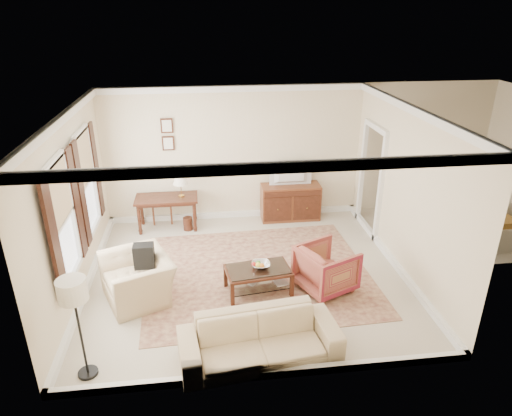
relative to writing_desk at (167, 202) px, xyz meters
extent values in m
cube|color=beige|center=(1.46, -2.08, -0.59)|extent=(5.50, 5.00, 0.01)
cube|color=white|center=(1.46, -2.08, 2.31)|extent=(5.50, 5.00, 0.01)
cube|color=beige|center=(1.46, 0.42, 0.86)|extent=(5.50, 0.01, 2.90)
cube|color=beige|center=(1.46, -4.58, 0.86)|extent=(5.50, 0.01, 2.90)
cube|color=beige|center=(-1.29, -2.08, 0.86)|extent=(0.01, 5.00, 2.90)
cube|color=beige|center=(4.21, -2.08, 0.86)|extent=(0.01, 5.00, 2.90)
cube|color=beige|center=(5.71, -0.93, -0.59)|extent=(3.00, 2.70, 0.01)
cube|color=#591D20|center=(1.66, -2.06, -0.59)|extent=(4.03, 3.49, 0.01)
cube|color=#492215|center=(0.00, 0.00, 0.09)|extent=(1.29, 0.65, 0.05)
cylinder|color=#492215|center=(-0.57, -0.24, -0.26)|extent=(0.07, 0.07, 0.66)
cylinder|color=#492215|center=(0.57, -0.24, -0.26)|extent=(0.07, 0.07, 0.66)
cylinder|color=#492215|center=(-0.57, 0.24, -0.26)|extent=(0.07, 0.07, 0.66)
cylinder|color=#492215|center=(0.57, 0.24, -0.26)|extent=(0.07, 0.07, 0.66)
cube|color=brown|center=(2.67, 0.15, -0.20)|extent=(1.28, 0.49, 0.79)
imported|color=black|center=(2.67, 0.13, 0.63)|extent=(0.87, 0.50, 0.11)
cube|color=#492215|center=(1.59, -2.61, -0.19)|extent=(1.12, 0.74, 0.04)
cube|color=silver|center=(1.59, -2.61, -0.16)|extent=(1.05, 0.68, 0.01)
cube|color=silver|center=(1.59, -2.61, -0.45)|extent=(1.03, 0.65, 0.02)
cube|color=#492215|center=(1.14, -2.95, -0.39)|extent=(0.07, 0.07, 0.40)
cube|color=#492215|center=(2.12, -2.82, -0.39)|extent=(0.07, 0.07, 0.40)
cube|color=#492215|center=(1.07, -2.40, -0.39)|extent=(0.07, 0.07, 0.40)
cube|color=#492215|center=(2.05, -2.27, -0.39)|extent=(0.07, 0.07, 0.40)
imported|color=silver|center=(1.65, -2.57, -0.10)|extent=(0.42, 0.42, 0.10)
imported|color=brown|center=(1.39, -2.60, -0.42)|extent=(0.24, 0.21, 0.38)
imported|color=brown|center=(1.86, -2.62, -0.42)|extent=(0.28, 0.08, 0.38)
imported|color=maroon|center=(2.72, -2.66, -0.17)|extent=(1.05, 1.07, 0.85)
imported|color=tan|center=(-0.34, -2.55, -0.10)|extent=(1.11, 1.32, 0.98)
cube|color=black|center=(-0.22, -2.44, 0.15)|extent=(0.35, 0.39, 0.40)
imported|color=tan|center=(1.42, -4.17, -0.18)|extent=(2.18, 0.87, 0.83)
cylinder|color=black|center=(-0.82, -4.19, -0.57)|extent=(0.25, 0.25, 0.04)
cylinder|color=black|center=(-0.82, -4.19, 0.02)|extent=(0.03, 0.03, 1.20)
cylinder|color=silver|center=(-0.82, -4.19, 0.70)|extent=(0.35, 0.35, 0.28)
camera|label=1|loc=(0.77, -8.94, 3.76)|focal=32.00mm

